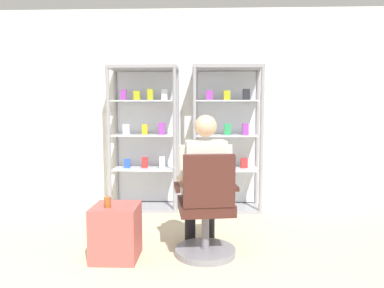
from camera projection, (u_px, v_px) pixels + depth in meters
back_wall at (187, 109)px, 5.07m from camera, size 6.00×0.10×2.70m
display_cabinet_left at (145, 137)px, 4.89m from camera, size 0.90×0.45×1.90m
display_cabinet_right at (227, 138)px, 4.85m from camera, size 0.90×0.45×1.90m
office_chair at (206, 215)px, 3.26m from camera, size 0.60×0.56×0.96m
seated_shopkeeper at (204, 177)px, 3.40m from camera, size 0.53×0.60×1.29m
storage_crate at (116, 232)px, 3.25m from camera, size 0.40×0.41×0.49m
tea_glass at (108, 202)px, 3.16m from camera, size 0.06×0.06×0.09m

